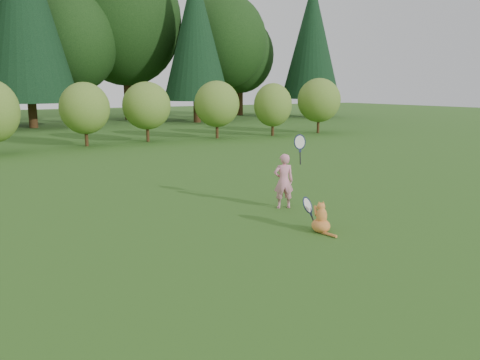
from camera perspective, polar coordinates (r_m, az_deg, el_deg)
ground at (r=8.01m, az=1.73°, el=-6.02°), size 100.00×100.00×0.00m
shrub_row at (r=19.90m, az=-19.09°, el=7.80°), size 28.00×3.00×2.80m
child at (r=9.32m, az=5.41°, el=0.04°), size 0.64×0.40×1.64m
cat at (r=7.92m, az=9.80°, el=-4.37°), size 0.50×0.80×0.69m
tennis_ball at (r=9.55m, az=5.05°, el=0.90°), size 0.08×0.08×0.08m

